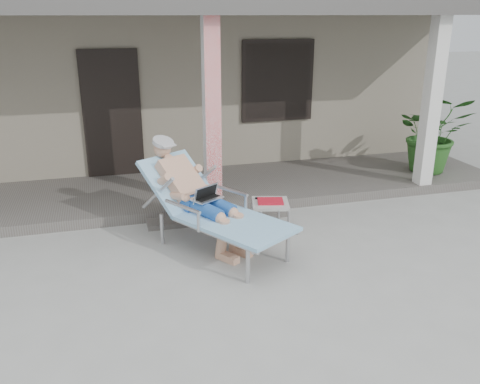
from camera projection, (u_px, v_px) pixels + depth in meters
name	position (u px, v px, depth m)	size (l,w,h in m)	color
ground	(256.00, 283.00, 5.55)	(60.00, 60.00, 0.00)	#9E9E99
house	(168.00, 68.00, 10.90)	(10.40, 5.40, 3.30)	gray
porch_deck	(202.00, 190.00, 8.25)	(10.00, 2.00, 0.15)	#605B56
porch_overhang	(198.00, 13.00, 7.30)	(10.00, 2.30, 2.85)	silver
porch_step	(218.00, 218.00, 7.22)	(2.00, 0.30, 0.07)	#605B56
lounger	(203.00, 181.00, 6.18)	(1.76, 2.16, 1.39)	#B7B7BC
side_table	(270.00, 205.00, 6.78)	(0.59, 0.59, 0.43)	#A9AAA5
potted_palm	(434.00, 134.00, 8.76)	(1.21, 1.05, 1.34)	#26591E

